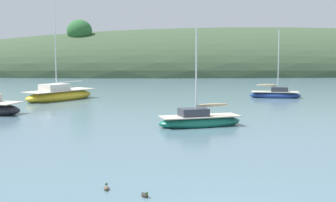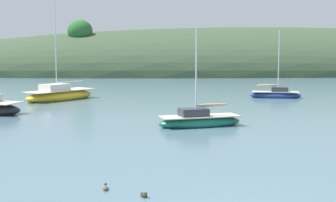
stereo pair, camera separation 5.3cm
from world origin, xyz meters
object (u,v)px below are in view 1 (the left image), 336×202
at_px(sailboat_blue_center, 275,94).
at_px(duck_lone_right, 145,195).
at_px(sailboat_cream_ketch, 199,121).
at_px(sailboat_red_portside, 59,95).
at_px(duck_straggler, 106,188).

distance_m(sailboat_blue_center, duck_lone_right, 33.32).
bearing_deg(duck_lone_right, sailboat_cream_ketch, 74.52).
relative_size(sailboat_red_portside, sailboat_cream_ketch, 1.69).
height_order(sailboat_red_portside, duck_lone_right, sailboat_red_portside).
distance_m(sailboat_red_portside, duck_lone_right, 30.80).
bearing_deg(duck_straggler, sailboat_blue_center, 63.12).
relative_size(sailboat_red_portside, duck_lone_right, 24.88).
bearing_deg(sailboat_cream_ketch, sailboat_red_portside, 122.96).
height_order(sailboat_red_portside, sailboat_blue_center, sailboat_red_portside).
xyz_separation_m(sailboat_blue_center, duck_lone_right, (-13.71, -30.37, -0.27)).
distance_m(sailboat_cream_ketch, duck_straggler, 13.94).
xyz_separation_m(duck_lone_right, duck_straggler, (-1.24, 0.87, 0.00)).
relative_size(sailboat_cream_ketch, duck_straggler, 14.31).
xyz_separation_m(sailboat_red_portside, sailboat_blue_center, (20.39, 0.30, -0.12)).
xyz_separation_m(sailboat_red_portside, duck_lone_right, (6.68, -30.07, -0.39)).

